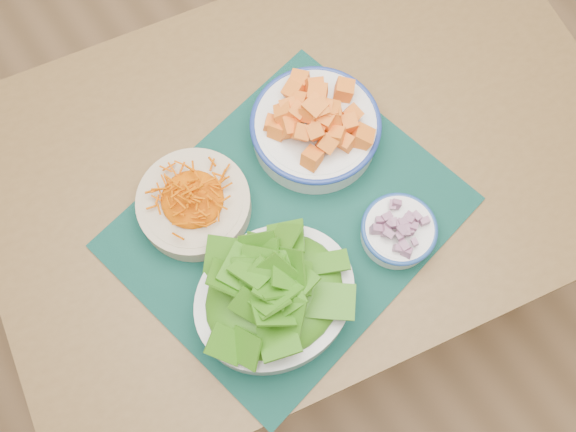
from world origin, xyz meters
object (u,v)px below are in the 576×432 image
(table, at_px, (305,182))
(onion_bowl, at_px, (399,230))
(carrot_bowl, at_px, (193,202))
(squash_bowl, at_px, (316,123))
(lettuce_bowl, at_px, (275,296))
(placemat, at_px, (288,222))

(table, bearing_deg, onion_bowl, -67.34)
(table, height_order, carrot_bowl, carrot_bowl)
(table, distance_m, squash_bowl, 0.17)
(carrot_bowl, relative_size, lettuce_bowl, 0.86)
(squash_bowl, distance_m, onion_bowl, 0.23)
(squash_bowl, bearing_deg, onion_bowl, -87.78)
(carrot_bowl, xyz_separation_m, lettuce_bowl, (0.02, -0.21, 0.02))
(table, xyz_separation_m, squash_bowl, (0.04, 0.03, 0.16))
(onion_bowl, bearing_deg, placemat, 138.18)
(onion_bowl, bearing_deg, table, 102.78)
(carrot_bowl, height_order, lettuce_bowl, lettuce_bowl)
(squash_bowl, height_order, lettuce_bowl, squash_bowl)
(table, height_order, lettuce_bowl, lettuce_bowl)
(table, bearing_deg, squash_bowl, 47.03)
(lettuce_bowl, bearing_deg, carrot_bowl, 97.37)
(lettuce_bowl, bearing_deg, onion_bowl, -3.34)
(lettuce_bowl, xyz_separation_m, onion_bowl, (0.24, -0.02, -0.02))
(squash_bowl, bearing_deg, carrot_bowl, 179.49)
(table, relative_size, placemat, 2.36)
(carrot_bowl, height_order, squash_bowl, squash_bowl)
(placemat, xyz_separation_m, onion_bowl, (0.14, -0.12, 0.03))
(squash_bowl, height_order, onion_bowl, squash_bowl)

